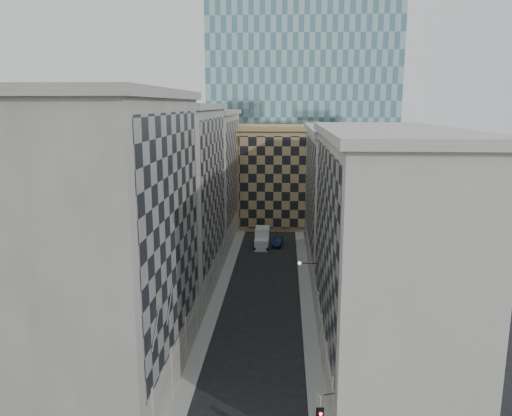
% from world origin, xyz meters
% --- Properties ---
extents(sidewalk_west, '(1.50, 100.00, 0.15)m').
position_xyz_m(sidewalk_west, '(-5.25, 30.00, 0.07)').
color(sidewalk_west, gray).
rests_on(sidewalk_west, ground).
extents(sidewalk_east, '(1.50, 100.00, 0.15)m').
position_xyz_m(sidewalk_east, '(5.25, 30.00, 0.07)').
color(sidewalk_east, gray).
rests_on(sidewalk_east, ground).
extents(bldg_left_a, '(10.80, 22.80, 23.70)m').
position_xyz_m(bldg_left_a, '(-10.88, 11.00, 11.82)').
color(bldg_left_a, gray).
rests_on(bldg_left_a, ground).
extents(bldg_left_b, '(10.80, 22.80, 22.70)m').
position_xyz_m(bldg_left_b, '(-10.88, 33.00, 11.32)').
color(bldg_left_b, gray).
rests_on(bldg_left_b, ground).
extents(bldg_left_c, '(10.80, 22.80, 21.70)m').
position_xyz_m(bldg_left_c, '(-10.88, 55.00, 10.83)').
color(bldg_left_c, gray).
rests_on(bldg_left_c, ground).
extents(bldg_right_a, '(10.80, 26.80, 20.70)m').
position_xyz_m(bldg_right_a, '(10.88, 15.00, 10.32)').
color(bldg_right_a, '#B5AFA6').
rests_on(bldg_right_a, ground).
extents(bldg_right_b, '(10.80, 28.80, 19.70)m').
position_xyz_m(bldg_right_b, '(10.89, 42.00, 9.85)').
color(bldg_right_b, '#B5AFA6').
rests_on(bldg_right_b, ground).
extents(tan_block, '(16.80, 14.80, 18.80)m').
position_xyz_m(tan_block, '(2.00, 67.90, 9.44)').
color(tan_block, '#A18A55').
rests_on(tan_block, ground).
extents(church_tower, '(7.20, 7.20, 51.50)m').
position_xyz_m(church_tower, '(0.00, 82.00, 26.95)').
color(church_tower, '#2B2521').
rests_on(church_tower, ground).
extents(flagpoles_left, '(0.10, 6.33, 2.33)m').
position_xyz_m(flagpoles_left, '(-5.90, 6.00, 8.00)').
color(flagpoles_left, gray).
rests_on(flagpoles_left, ground).
extents(bracket_lamp, '(1.98, 0.36, 0.36)m').
position_xyz_m(bracket_lamp, '(4.38, 24.00, 6.20)').
color(bracket_lamp, black).
rests_on(bracket_lamp, ground).
extents(box_truck, '(2.29, 5.51, 3.01)m').
position_xyz_m(box_truck, '(-1.02, 51.32, 1.31)').
color(box_truck, silver).
rests_on(box_truck, ground).
extents(dark_car, '(1.80, 4.25, 1.36)m').
position_xyz_m(dark_car, '(1.49, 52.06, 0.68)').
color(dark_car, '#0F1637').
rests_on(dark_car, ground).
extents(shop_sign, '(1.21, 0.64, 0.74)m').
position_xyz_m(shop_sign, '(4.97, 3.00, 3.84)').
color(shop_sign, black).
rests_on(shop_sign, ground).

